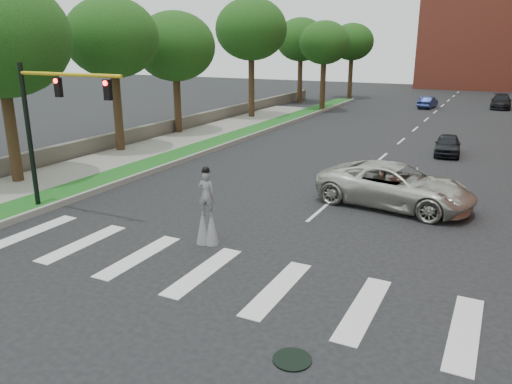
% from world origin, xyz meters
% --- Properties ---
extents(ground_plane, '(160.00, 160.00, 0.00)m').
position_xyz_m(ground_plane, '(0.00, 0.00, 0.00)').
color(ground_plane, black).
rests_on(ground_plane, ground).
extents(grass_median, '(2.00, 60.00, 0.25)m').
position_xyz_m(grass_median, '(-11.50, 20.00, 0.12)').
color(grass_median, '#17521B').
rests_on(grass_median, ground).
extents(median_curb, '(0.20, 60.00, 0.28)m').
position_xyz_m(median_curb, '(-10.45, 20.00, 0.14)').
color(median_curb, gray).
rests_on(median_curb, ground).
extents(sidewalk_left, '(4.00, 60.00, 0.18)m').
position_xyz_m(sidewalk_left, '(-14.50, 10.00, 0.09)').
color(sidewalk_left, gray).
rests_on(sidewalk_left, ground).
extents(stone_wall, '(0.50, 56.00, 1.10)m').
position_xyz_m(stone_wall, '(-17.00, 22.00, 0.55)').
color(stone_wall, '#58534B').
rests_on(stone_wall, ground).
extents(manhole, '(0.90, 0.90, 0.04)m').
position_xyz_m(manhole, '(3.00, -2.00, 0.02)').
color(manhole, black).
rests_on(manhole, ground).
extents(traffic_signal, '(5.30, 0.23, 6.20)m').
position_xyz_m(traffic_signal, '(-9.78, 3.00, 4.15)').
color(traffic_signal, black).
rests_on(traffic_signal, ground).
extents(stilt_performer, '(0.83, 0.59, 2.87)m').
position_xyz_m(stilt_performer, '(-2.39, 3.03, 1.10)').
color(stilt_performer, '#342315').
rests_on(stilt_performer, ground).
extents(suv_crossing, '(7.10, 4.00, 1.87)m').
position_xyz_m(suv_crossing, '(2.70, 10.42, 0.94)').
color(suv_crossing, beige).
rests_on(suv_crossing, ground).
extents(car_near, '(1.88, 3.95, 1.30)m').
position_xyz_m(car_near, '(3.54, 22.66, 0.65)').
color(car_near, black).
rests_on(car_near, ground).
extents(car_mid, '(1.74, 3.93, 1.25)m').
position_xyz_m(car_mid, '(-1.22, 46.91, 0.63)').
color(car_mid, navy).
rests_on(car_mid, ground).
extents(car_far, '(2.11, 5.09, 1.47)m').
position_xyz_m(car_far, '(6.00, 50.24, 0.74)').
color(car_far, black).
rests_on(car_far, ground).
extents(tree_2, '(5.81, 5.81, 9.72)m').
position_xyz_m(tree_2, '(-15.83, 13.79, 7.20)').
color(tree_2, '#342315').
rests_on(tree_2, ground).
extents(tree_3, '(6.10, 6.10, 9.27)m').
position_xyz_m(tree_3, '(-16.38, 21.17, 6.64)').
color(tree_3, '#342315').
rests_on(tree_3, ground).
extents(tree_4, '(6.57, 6.57, 10.91)m').
position_xyz_m(tree_4, '(-15.11, 31.37, 8.08)').
color(tree_4, '#342315').
rests_on(tree_4, ground).
extents(tree_5, '(5.84, 5.84, 9.77)m').
position_xyz_m(tree_5, '(-15.84, 45.47, 7.24)').
color(tree_5, '#342315').
rests_on(tree_5, ground).
extents(tree_6, '(5.12, 5.12, 9.12)m').
position_xyz_m(tree_6, '(-10.83, 39.32, 6.88)').
color(tree_6, '#342315').
rests_on(tree_6, ground).
extents(tree_7, '(5.39, 5.39, 9.33)m').
position_xyz_m(tree_7, '(-11.88, 52.96, 6.98)').
color(tree_7, '#342315').
rests_on(tree_7, ground).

